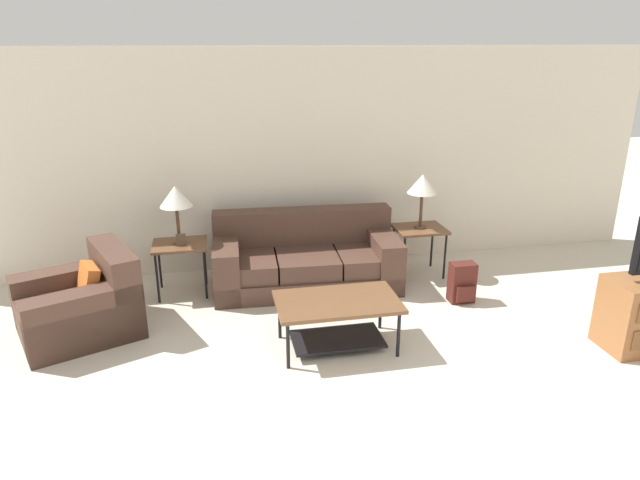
% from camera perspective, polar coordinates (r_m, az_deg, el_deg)
% --- Properties ---
extents(wall_back, '(8.96, 0.06, 2.60)m').
position_cam_1_polar(wall_back, '(6.84, -2.42, 7.91)').
color(wall_back, silver).
rests_on(wall_back, ground_plane).
extents(couch, '(2.10, 1.03, 0.82)m').
position_cam_1_polar(couch, '(6.47, -1.45, -2.07)').
color(couch, '#4C3328').
rests_on(couch, ground_plane).
extents(armchair, '(1.30, 1.25, 0.80)m').
position_cam_1_polar(armchair, '(5.89, -22.66, -6.03)').
color(armchair, '#4C3328').
rests_on(armchair, ground_plane).
extents(coffee_table, '(1.10, 0.66, 0.47)m').
position_cam_1_polar(coffee_table, '(5.17, 1.75, -7.26)').
color(coffee_table, brown).
rests_on(coffee_table, ground_plane).
extents(side_table_left, '(0.58, 0.48, 0.58)m').
position_cam_1_polar(side_table_left, '(6.36, -13.81, -0.84)').
color(side_table_left, brown).
rests_on(side_table_left, ground_plane).
extents(side_table_right, '(0.58, 0.48, 0.58)m').
position_cam_1_polar(side_table_right, '(6.79, 9.93, 0.74)').
color(side_table_right, brown).
rests_on(side_table_right, ground_plane).
extents(table_lamp_left, '(0.34, 0.34, 0.64)m').
position_cam_1_polar(table_lamp_left, '(6.19, -14.24, 4.15)').
color(table_lamp_left, '#472D1E').
rests_on(table_lamp_left, side_table_left).
extents(table_lamp_right, '(0.34, 0.34, 0.64)m').
position_cam_1_polar(table_lamp_right, '(6.63, 10.22, 5.45)').
color(table_lamp_right, '#472D1E').
rests_on(table_lamp_right, side_table_right).
extents(backpack, '(0.26, 0.24, 0.44)m').
position_cam_1_polar(backpack, '(6.28, 14.03, -4.20)').
color(backpack, '#4C1E19').
rests_on(backpack, ground_plane).
extents(picture_frame, '(0.10, 0.04, 0.13)m').
position_cam_1_polar(picture_frame, '(6.25, -13.73, 0.01)').
color(picture_frame, '#4C3828').
rests_on(picture_frame, side_table_left).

